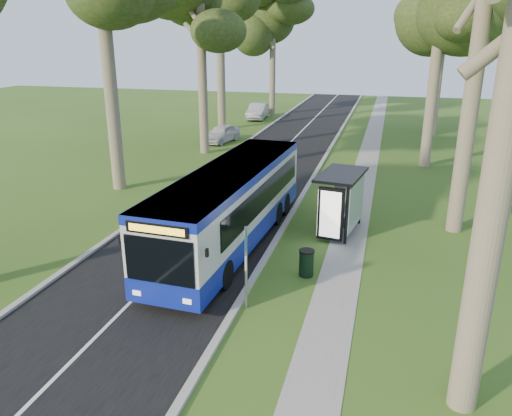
{
  "coord_description": "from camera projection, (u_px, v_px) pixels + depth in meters",
  "views": [
    {
      "loc": [
        4.28,
        -16.69,
        8.36
      ],
      "look_at": [
        -0.77,
        2.17,
        1.6
      ],
      "focal_mm": 35.0,
      "sensor_mm": 36.0,
      "label": 1
    }
  ],
  "objects": [
    {
      "name": "centre_line",
      "position": [
        245.0,
        187.0,
        28.99
      ],
      "size": [
        0.12,
        100.0,
        0.0
      ],
      "primitive_type": "cube",
      "color": "white",
      "rests_on": "road"
    },
    {
      "name": "bus_shelter",
      "position": [
        343.0,
        194.0,
        21.45
      ],
      "size": [
        2.18,
        3.39,
        2.72
      ],
      "rotation": [
        0.0,
        0.0,
        -0.16
      ],
      "color": "black",
      "rests_on": "ground"
    },
    {
      "name": "road",
      "position": [
        245.0,
        187.0,
        28.99
      ],
      "size": [
        7.0,
        100.0,
        0.02
      ],
      "primitive_type": "cube",
      "color": "black",
      "rests_on": "ground"
    },
    {
      "name": "car_silver",
      "position": [
        258.0,
        111.0,
        52.64
      ],
      "size": [
        2.02,
        4.97,
        1.6
      ],
      "primitive_type": "imported",
      "rotation": [
        0.0,
        0.0,
        0.07
      ],
      "color": "#AEB0B6",
      "rests_on": "ground"
    },
    {
      "name": "footpath",
      "position": [
        359.0,
        196.0,
        27.41
      ],
      "size": [
        1.5,
        100.0,
        0.02
      ],
      "primitive_type": "cube",
      "color": "gray",
      "rests_on": "ground"
    },
    {
      "name": "kerb_west",
      "position": [
        189.0,
        182.0,
        29.83
      ],
      "size": [
        0.25,
        100.0,
        0.12
      ],
      "primitive_type": "cube",
      "color": "#9E9B93",
      "rests_on": "ground"
    },
    {
      "name": "litter_bin",
      "position": [
        306.0,
        263.0,
        18.2
      ],
      "size": [
        0.58,
        0.58,
        1.01
      ],
      "rotation": [
        0.0,
        0.0,
        -0.41
      ],
      "color": "black",
      "rests_on": "ground"
    },
    {
      "name": "kerb_east",
      "position": [
        305.0,
        191.0,
        28.12
      ],
      "size": [
        0.25,
        100.0,
        0.12
      ],
      "primitive_type": "cube",
      "color": "#9E9B93",
      "rests_on": "ground"
    },
    {
      "name": "bus_stop_sign",
      "position": [
        246.0,
        259.0,
        15.6
      ],
      "size": [
        0.13,
        0.4,
        2.83
      ],
      "rotation": [
        0.0,
        0.0,
        0.21
      ],
      "color": "gray",
      "rests_on": "ground"
    },
    {
      "name": "ground",
      "position": [
        261.0,
        267.0,
        19.01
      ],
      "size": [
        120.0,
        120.0,
        0.0
      ],
      "primitive_type": "plane",
      "color": "#36581B",
      "rests_on": "ground"
    },
    {
      "name": "car_white",
      "position": [
        221.0,
        134.0,
        41.16
      ],
      "size": [
        2.45,
        4.41,
        1.42
      ],
      "primitive_type": "imported",
      "rotation": [
        0.0,
        0.0,
        -0.19
      ],
      "color": "silver",
      "rests_on": "ground"
    },
    {
      "name": "tree_west_e",
      "position": [
        273.0,
        17.0,
        52.43
      ],
      "size": [
        5.2,
        5.2,
        13.8
      ],
      "color": "#7A6B56",
      "rests_on": "ground"
    },
    {
      "name": "bus",
      "position": [
        231.0,
        206.0,
        20.6
      ],
      "size": [
        3.23,
        12.46,
        3.27
      ],
      "rotation": [
        0.0,
        0.0,
        -0.05
      ],
      "color": "silver",
      "rests_on": "ground"
    }
  ]
}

